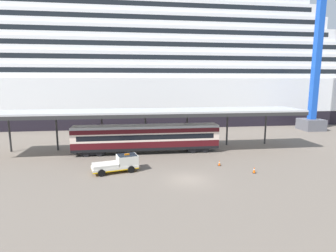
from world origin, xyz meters
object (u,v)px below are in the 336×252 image
at_px(train_carriage, 147,137).
at_px(dockside_crane, 319,42).
at_px(traffic_cone_mid, 254,170).
at_px(service_truck, 119,163).
at_px(cruise_ship, 135,68).
at_px(traffic_cone_near, 219,163).

height_order(train_carriage, dockside_crane, dockside_crane).
xyz_separation_m(train_carriage, traffic_cone_mid, (11.69, -10.55, -1.94)).
height_order(train_carriage, service_truck, train_carriage).
bearing_deg(dockside_crane, service_truck, -150.94).
distance_m(cruise_ship, traffic_cone_mid, 48.51).
relative_size(service_truck, dockside_crane, 0.10).
xyz_separation_m(traffic_cone_mid, dockside_crane, (24.96, 25.01, 18.07)).
relative_size(service_truck, traffic_cone_mid, 7.43).
bearing_deg(cruise_ship, service_truck, -93.21).
xyz_separation_m(traffic_cone_near, dockside_crane, (28.00, 21.81, 18.10)).
height_order(traffic_cone_near, dockside_crane, dockside_crane).
bearing_deg(dockside_crane, cruise_ship, 152.48).
xyz_separation_m(cruise_ship, service_truck, (-2.36, -42.10, -12.92)).
bearing_deg(train_carriage, cruise_ship, 92.06).
bearing_deg(traffic_cone_near, cruise_ship, 103.37).
xyz_separation_m(cruise_ship, traffic_cone_near, (9.87, -41.54, -13.58)).
distance_m(cruise_ship, dockside_crane, 42.95).
bearing_deg(traffic_cone_near, service_truck, -177.40).
bearing_deg(service_truck, traffic_cone_near, 2.60).
xyz_separation_m(train_carriage, service_truck, (-3.59, -7.90, -1.31)).
height_order(cruise_ship, traffic_cone_near, cruise_ship).
distance_m(train_carriage, dockside_crane, 42.58).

